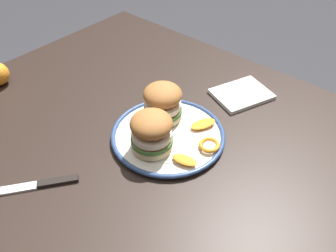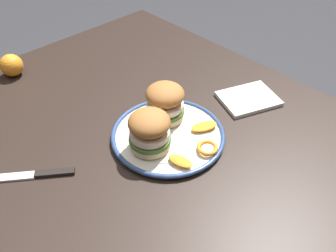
{
  "view_description": "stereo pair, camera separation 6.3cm",
  "coord_description": "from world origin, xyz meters",
  "px_view_note": "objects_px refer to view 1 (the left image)",
  "views": [
    {
      "loc": [
        -0.42,
        0.43,
        1.38
      ],
      "look_at": [
        -0.01,
        -0.05,
        0.81
      ],
      "focal_mm": 36.55,
      "sensor_mm": 36.0,
      "label": 1
    },
    {
      "loc": [
        -0.47,
        0.39,
        1.38
      ],
      "look_at": [
        -0.01,
        -0.05,
        0.81
      ],
      "focal_mm": 36.55,
      "sensor_mm": 36.0,
      "label": 2
    }
  ],
  "objects_px": {
    "sandwich_half_left": "(152,131)",
    "sandwich_half_right": "(163,102)",
    "dining_table": "(154,171)",
    "dinner_plate": "(168,135)",
    "table_knife": "(36,186)"
  },
  "relations": [
    {
      "from": "sandwich_half_left",
      "to": "sandwich_half_right",
      "type": "xyz_separation_m",
      "value": [
        0.05,
        -0.1,
        0.0
      ]
    },
    {
      "from": "sandwich_half_right",
      "to": "dining_table",
      "type": "bearing_deg",
      "value": 115.93
    },
    {
      "from": "dinner_plate",
      "to": "sandwich_half_left",
      "type": "distance_m",
      "value": 0.09
    },
    {
      "from": "dining_table",
      "to": "dinner_plate",
      "type": "xyz_separation_m",
      "value": [
        -0.01,
        -0.05,
        0.1
      ]
    },
    {
      "from": "dining_table",
      "to": "sandwich_half_right",
      "type": "height_order",
      "value": "sandwich_half_right"
    },
    {
      "from": "sandwich_half_left",
      "to": "table_knife",
      "type": "distance_m",
      "value": 0.29
    },
    {
      "from": "dinner_plate",
      "to": "sandwich_half_right",
      "type": "height_order",
      "value": "sandwich_half_right"
    },
    {
      "from": "dining_table",
      "to": "table_knife",
      "type": "relative_size",
      "value": 6.91
    },
    {
      "from": "dinner_plate",
      "to": "table_knife",
      "type": "height_order",
      "value": "dinner_plate"
    },
    {
      "from": "dinner_plate",
      "to": "table_knife",
      "type": "xyz_separation_m",
      "value": [
        0.12,
        0.31,
        -0.01
      ]
    },
    {
      "from": "sandwich_half_right",
      "to": "dinner_plate",
      "type": "bearing_deg",
      "value": 143.28
    },
    {
      "from": "dinner_plate",
      "to": "sandwich_half_right",
      "type": "relative_size",
      "value": 2.07
    },
    {
      "from": "dinner_plate",
      "to": "sandwich_half_left",
      "type": "height_order",
      "value": "sandwich_half_left"
    },
    {
      "from": "table_knife",
      "to": "sandwich_half_left",
      "type": "bearing_deg",
      "value": -116.51
    },
    {
      "from": "sandwich_half_left",
      "to": "sandwich_half_right",
      "type": "height_order",
      "value": "same"
    }
  ]
}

